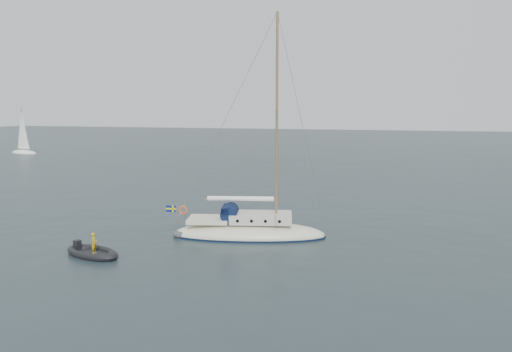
% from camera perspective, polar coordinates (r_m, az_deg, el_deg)
% --- Properties ---
extents(ground, '(300.00, 300.00, 0.00)m').
position_cam_1_polar(ground, '(27.48, 2.47, -8.07)').
color(ground, black).
rests_on(ground, ground).
extents(sailboat, '(9.38, 2.81, 13.36)m').
position_cam_1_polar(sailboat, '(29.22, -0.79, -5.05)').
color(sailboat, beige).
rests_on(sailboat, ground).
extents(dinghy, '(2.68, 1.21, 0.38)m').
position_cam_1_polar(dinghy, '(29.74, -6.91, -6.55)').
color(dinghy, '#535258').
rests_on(dinghy, ground).
extents(rib, '(3.39, 1.54, 1.25)m').
position_cam_1_polar(rib, '(27.09, -18.24, -8.25)').
color(rib, black).
rests_on(rib, ground).
extents(distant_yacht_a, '(6.12, 3.26, 8.10)m').
position_cam_1_polar(distant_yacht_a, '(91.60, -25.13, 4.52)').
color(distant_yacht_a, white).
rests_on(distant_yacht_a, ground).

